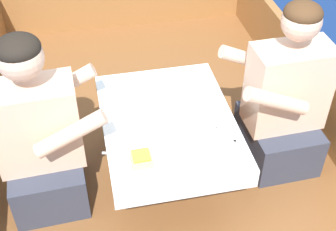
{
  "coord_description": "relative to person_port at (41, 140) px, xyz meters",
  "views": [
    {
      "loc": [
        -0.36,
        -1.85,
        2.24
      ],
      "look_at": [
        0.0,
        -0.12,
        0.73
      ],
      "focal_mm": 50.0,
      "sensor_mm": 36.0,
      "label": 1
    }
  ],
  "objects": [
    {
      "name": "plate_sandwich",
      "position": [
        0.45,
        -0.27,
        0.03
      ],
      "size": [
        0.17,
        0.17,
        0.01
      ],
      "color": "white",
      "rests_on": "cockpit_table"
    },
    {
      "name": "utensil_knife_starboard",
      "position": [
        0.86,
        -0.24,
        0.02
      ],
      "size": [
        0.16,
        0.08,
        0.0
      ],
      "rotation": [
        0.0,
        0.0,
        0.44
      ],
      "color": "silver",
      "rests_on": "cockpit_table"
    },
    {
      "name": "utensil_knife_port",
      "position": [
        0.36,
        -0.2,
        0.02
      ],
      "size": [
        0.17,
        0.06,
        0.0
      ],
      "rotation": [
        0.0,
        0.0,
        2.83
      ],
      "color": "silver",
      "rests_on": "cockpit_table"
    },
    {
      "name": "coffee_cup_starboard",
      "position": [
        0.59,
        -0.12,
        0.05
      ],
      "size": [
        0.1,
        0.07,
        0.06
      ],
      "color": "white",
      "rests_on": "cockpit_table"
    },
    {
      "name": "gunwale_starboard",
      "position": [
        1.6,
        0.12,
        -0.19
      ],
      "size": [
        0.06,
        3.21,
        0.39
      ],
      "primitive_type": "cube",
      "color": "#936033",
      "rests_on": "boat_deck"
    },
    {
      "name": "plate_bread",
      "position": [
        0.53,
        0.12,
        0.03
      ],
      "size": [
        0.16,
        0.16,
        0.01
      ],
      "color": "white",
      "rests_on": "cockpit_table"
    },
    {
      "name": "ground_plane",
      "position": [
        0.63,
        0.12,
        -0.69
      ],
      "size": [
        60.0,
        60.0,
        0.0
      ],
      "primitive_type": "plane",
      "color": "navy"
    },
    {
      "name": "cockpit_table",
      "position": [
        0.63,
        0.0,
        -0.02
      ],
      "size": [
        0.65,
        0.86,
        0.41
      ],
      "color": "#B2B2B7",
      "rests_on": "boat_deck"
    },
    {
      "name": "bowl_port_near",
      "position": [
        0.62,
        -0.26,
        0.04
      ],
      "size": [
        0.14,
        0.14,
        0.04
      ],
      "color": "white",
      "rests_on": "cockpit_table"
    },
    {
      "name": "coffee_cup_center",
      "position": [
        0.83,
        0.11,
        0.05
      ],
      "size": [
        0.09,
        0.07,
        0.06
      ],
      "color": "white",
      "rests_on": "cockpit_table"
    },
    {
      "name": "utensil_spoon_port",
      "position": [
        0.66,
        0.28,
        0.02
      ],
      "size": [
        0.13,
        0.13,
        0.01
      ],
      "rotation": [
        0.0,
        0.0,
        2.34
      ],
      "color": "silver",
      "rests_on": "cockpit_table"
    },
    {
      "name": "coffee_cup_port",
      "position": [
        0.82,
        -0.08,
        0.05
      ],
      "size": [
        0.1,
        0.07,
        0.07
      ],
      "color": "white",
      "rests_on": "cockpit_table"
    },
    {
      "name": "utensil_spoon_center",
      "position": [
        0.78,
        0.05,
        0.02
      ],
      "size": [
        0.04,
        0.17,
        0.01
      ],
      "rotation": [
        0.0,
        0.0,
        1.46
      ],
      "color": "silver",
      "rests_on": "cockpit_table"
    },
    {
      "name": "sandwich",
      "position": [
        0.45,
        -0.27,
        0.05
      ],
      "size": [
        0.09,
        0.09,
        0.05
      ],
      "rotation": [
        0.0,
        0.0,
        0.01
      ],
      "color": "tan",
      "rests_on": "plate_sandwich"
    },
    {
      "name": "boat_deck",
      "position": [
        0.63,
        0.12,
        -0.54
      ],
      "size": [
        2.0,
        3.21,
        0.3
      ],
      "primitive_type": "cube",
      "color": "brown",
      "rests_on": "ground_plane"
    },
    {
      "name": "utensil_spoon_starboard",
      "position": [
        0.43,
        0.02,
        0.02
      ],
      "size": [
        0.14,
        0.11,
        0.01
      ],
      "rotation": [
        0.0,
        0.0,
        2.48
      ],
      "color": "silver",
      "rests_on": "cockpit_table"
    },
    {
      "name": "bowl_center_far",
      "position": [
        0.53,
        0.31,
        0.04
      ],
      "size": [
        0.14,
        0.14,
        0.04
      ],
      "color": "white",
      "rests_on": "cockpit_table"
    },
    {
      "name": "bowl_starboard_near",
      "position": [
        0.67,
        0.02,
        0.04
      ],
      "size": [
        0.14,
        0.14,
        0.04
      ],
      "color": "white",
      "rests_on": "cockpit_table"
    },
    {
      "name": "person_port",
      "position": [
        0.0,
        0.0,
        0.0
      ],
      "size": [
        0.54,
        0.46,
        0.96
      ],
      "rotation": [
        0.0,
        0.0,
        0.04
      ],
      "color": "#333847",
      "rests_on": "boat_deck"
    },
    {
      "name": "utensil_fork_port",
      "position": [
        0.86,
        -0.15,
        0.02
      ],
      "size": [
        0.1,
        0.16,
        0.0
      ],
      "rotation": [
        0.0,
        0.0,
        2.08
      ],
      "color": "silver",
      "rests_on": "cockpit_table"
    },
    {
      "name": "person_starboard",
      "position": [
        1.25,
        0.02,
        -0.0
      ],
      "size": [
        0.53,
        0.45,
        0.97
      ],
      "rotation": [
        0.0,
        0.0,
        3.17
      ],
      "color": "#333847",
      "rests_on": "boat_deck"
    },
    {
      "name": "bowl_port_far",
      "position": [
        0.8,
        0.31,
        0.04
      ],
      "size": [
        0.11,
        0.11,
        0.04
      ],
      "color": "white",
      "rests_on": "cockpit_table"
    }
  ]
}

